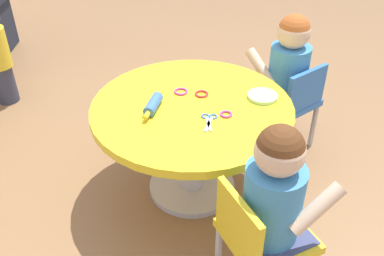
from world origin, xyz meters
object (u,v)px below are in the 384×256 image
object	(u,v)px
child_chair_left	(260,237)
seated_child_right	(289,61)
child_chair_right	(289,101)
seated_child_left	(275,189)
craft_table	(192,126)
craft_scissors	(209,120)
rolling_pin	(153,104)

from	to	relation	value
child_chair_left	seated_child_right	distance (m)	1.04
child_chair_right	seated_child_left	bearing A→B (deg)	-178.41
seated_child_right	child_chair_right	bearing A→B (deg)	-126.46
craft_table	craft_scissors	distance (m)	0.18
rolling_pin	seated_child_right	bearing A→B (deg)	-41.72
seated_child_left	craft_scissors	size ratio (longest dim) A/B	3.64
craft_scissors	rolling_pin	bearing A→B (deg)	86.29
child_chair_right	rolling_pin	distance (m)	0.84
craft_table	child_chair_right	xyz separation A→B (m)	(0.50, -0.41, -0.09)
seated_child_right	rolling_pin	world-z (taller)	seated_child_right
craft_scissors	craft_table	bearing A→B (deg)	47.39
craft_table	child_chair_left	xyz separation A→B (m)	(-0.50, -0.41, -0.09)
craft_scissors	seated_child_left	bearing A→B (deg)	-138.49
child_chair_right	seated_child_right	bearing A→B (deg)	53.54
seated_child_left	craft_scissors	bearing A→B (deg)	41.51
craft_table	seated_child_right	size ratio (longest dim) A/B	1.82
rolling_pin	child_chair_left	bearing A→B (deg)	-126.61
craft_table	seated_child_left	xyz separation A→B (m)	(-0.47, -0.44, 0.14)
child_chair_left	seated_child_right	world-z (taller)	seated_child_right
seated_child_left	craft_scissors	world-z (taller)	seated_child_left
craft_table	child_chair_left	bearing A→B (deg)	-140.74
craft_table	seated_child_left	bearing A→B (deg)	-137.19
child_chair_right	craft_scissors	xyz separation A→B (m)	(-0.59, 0.31, 0.20)
child_chair_left	child_chair_right	size ratio (longest dim) A/B	1.00
child_chair_left	rolling_pin	distance (m)	0.74
seated_child_left	craft_scissors	distance (m)	0.50
child_chair_left	seated_child_right	bearing A→B (deg)	1.66
craft_table	seated_child_right	distance (m)	0.66
seated_child_right	craft_scissors	distance (m)	0.68
child_chair_left	craft_scissors	xyz separation A→B (m)	(0.40, 0.30, 0.20)
rolling_pin	craft_scissors	size ratio (longest dim) A/B	1.65
child_chair_left	child_chair_right	bearing A→B (deg)	-0.15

